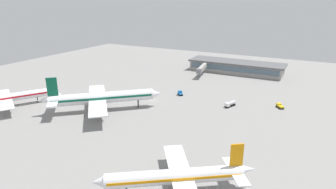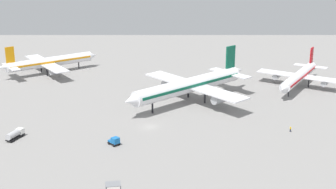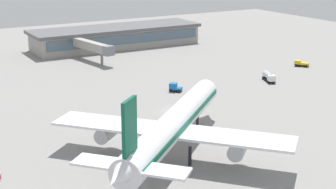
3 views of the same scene
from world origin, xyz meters
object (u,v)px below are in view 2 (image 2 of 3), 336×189
at_px(fuel_truck, 15,134).
at_px(ground_crew_worker, 291,129).
at_px(airplane_taxiing, 190,85).
at_px(airplane_distant, 300,76).
at_px(airplane_at_gate, 49,62).
at_px(baggage_tug, 115,141).

relative_size(fuel_truck, ground_crew_worker, 3.93).
bearing_deg(airplane_taxiing, ground_crew_worker, 94.60).
height_order(airplane_distant, ground_crew_worker, airplane_distant).
xyz_separation_m(airplane_at_gate, baggage_tug, (34.67, -74.63, -3.65)).
distance_m(airplane_taxiing, ground_crew_worker, 39.70).
distance_m(airplane_distant, baggage_tug, 84.04).
height_order(airplane_at_gate, fuel_truck, airplane_at_gate).
xyz_separation_m(airplane_taxiing, baggage_tug, (-22.32, -36.96, -4.97)).
height_order(airplane_at_gate, airplane_taxiing, airplane_taxiing).
xyz_separation_m(fuel_truck, ground_crew_worker, (79.33, 5.32, -0.54)).
relative_size(airplane_distant, baggage_tug, 10.01).
xyz_separation_m(airplane_distant, fuel_truck, (-92.86, -49.74, -3.19)).
height_order(airplane_at_gate, airplane_distant, airplane_at_gate).
relative_size(airplane_at_gate, fuel_truck, 5.72).
height_order(airplane_distant, fuel_truck, airplane_distant).
distance_m(airplane_at_gate, ground_crew_worker, 107.32).
bearing_deg(airplane_taxiing, baggage_tug, 17.34).
distance_m(baggage_tug, ground_crew_worker, 51.61).
bearing_deg(baggage_tug, airplane_taxiing, 105.90).
bearing_deg(airplane_taxiing, fuel_truck, -8.93).
distance_m(airplane_taxiing, airplane_distant, 45.30).
relative_size(baggage_tug, ground_crew_worker, 2.23).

